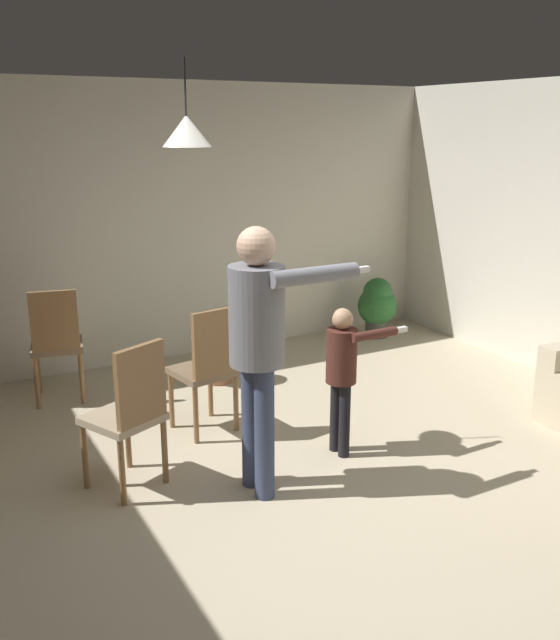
% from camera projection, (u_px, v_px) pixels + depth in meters
% --- Properties ---
extents(ground, '(7.68, 7.68, 0.00)m').
position_uv_depth(ground, '(320.00, 500.00, 4.41)').
color(ground, beige).
extents(wall_back, '(6.40, 0.10, 2.70)m').
position_uv_depth(wall_back, '(148.00, 225.00, 6.75)').
color(wall_back, silver).
rests_on(wall_back, ground).
extents(person_adult, '(0.85, 0.50, 1.72)m').
position_uv_depth(person_adult, '(259.00, 333.00, 4.25)').
color(person_adult, '#384260').
rests_on(person_adult, ground).
extents(person_child, '(0.57, 0.31, 1.08)m').
position_uv_depth(person_child, '(343.00, 365.00, 4.87)').
color(person_child, black).
rests_on(person_child, ground).
extents(dining_chair_by_counter, '(0.48, 0.48, 1.00)m').
position_uv_depth(dining_chair_by_counter, '(208.00, 365.00, 5.24)').
color(dining_chair_by_counter, olive).
rests_on(dining_chair_by_counter, ground).
extents(dining_chair_near_wall, '(0.50, 0.50, 1.00)m').
position_uv_depth(dining_chair_near_wall, '(56.00, 341.00, 5.83)').
color(dining_chair_near_wall, olive).
rests_on(dining_chair_near_wall, ground).
extents(dining_chair_centre_back, '(0.56, 0.56, 1.00)m').
position_uv_depth(dining_chair_centre_back, '(130.00, 411.00, 4.40)').
color(dining_chair_centre_back, olive).
rests_on(dining_chair_centre_back, ground).
extents(potted_plant_corner, '(0.43, 0.43, 0.67)m').
position_uv_depth(potted_plant_corner, '(377.00, 304.00, 7.72)').
color(potted_plant_corner, '#4C4742').
rests_on(potted_plant_corner, ground).
extents(potted_plant_by_wall, '(0.44, 0.44, 0.67)m').
position_uv_depth(potted_plant_by_wall, '(217.00, 343.00, 6.34)').
color(potted_plant_by_wall, brown).
rests_on(potted_plant_by_wall, ground).
extents(ceiling_light_pendant, '(0.32, 0.32, 0.55)m').
position_uv_depth(ceiling_light_pendant, '(187.00, 131.00, 4.49)').
color(ceiling_light_pendant, silver).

